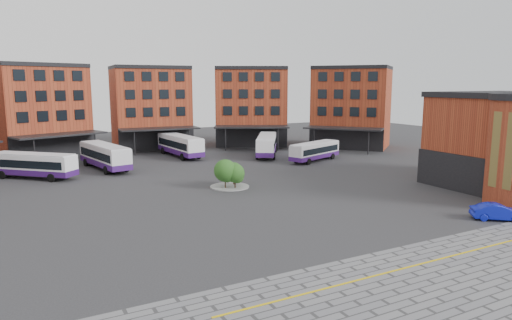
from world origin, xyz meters
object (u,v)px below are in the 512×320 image
bus_c (105,156)px  bus_e (267,145)px  bus_b (33,165)px  bus_d (180,145)px  tree_island (231,173)px  bus_f (315,151)px  blue_car (498,212)px

bus_c → bus_e: (25.16, -0.18, -0.03)m
bus_b → bus_d: (21.47, 7.98, 0.15)m
tree_island → bus_b: bearing=140.0°
bus_f → blue_car: (-3.73, -32.06, -0.83)m
tree_island → blue_car: 26.40m
bus_b → bus_e: (34.06, 2.19, 0.12)m
bus_f → blue_car: bearing=-27.3°
tree_island → blue_car: (15.02, -21.68, -1.00)m
bus_b → bus_d: bearing=-26.6°
tree_island → bus_f: bearing=29.0°
bus_f → bus_c: bearing=-126.2°
bus_d → bus_f: size_ratio=1.20×
tree_island → bus_b: 25.02m
bus_c → blue_car: size_ratio=2.89×
tree_island → bus_c: (-10.26, 18.46, 0.13)m
bus_d → blue_car: 47.51m
tree_island → bus_d: 24.19m
bus_f → tree_island: bearing=-81.7°
bus_b → bus_f: size_ratio=0.96×
bus_e → bus_b: bearing=-144.1°
bus_c → bus_d: bus_d is taller
bus_c → tree_island: bearing=-71.7°
bus_f → bus_d: bearing=-150.4°
tree_island → bus_d: size_ratio=0.36×
tree_island → bus_f: size_ratio=0.43×
bus_c → bus_d: (12.57, 5.61, 0.00)m
bus_d → bus_f: bearing=-45.1°
tree_island → bus_b: tree_island is taller
bus_c → bus_f: 30.13m
bus_d → bus_f: 21.41m
bus_b → bus_c: 9.21m
bus_b → bus_c: bus_c is taller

